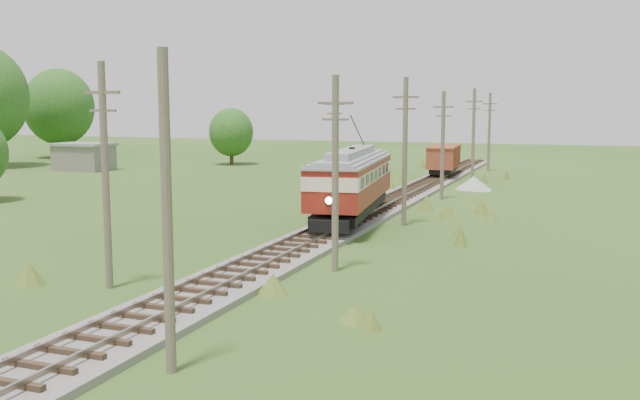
% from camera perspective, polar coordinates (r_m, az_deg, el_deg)
% --- Properties ---
extents(railbed_main, '(3.60, 96.00, 0.57)m').
position_cam_1_polar(railbed_main, '(47.69, 3.86, -1.02)').
color(railbed_main, '#605B54').
rests_on(railbed_main, ground).
extents(streetcar, '(4.89, 13.64, 6.18)m').
position_cam_1_polar(streetcar, '(44.03, 2.56, 1.72)').
color(streetcar, black).
rests_on(streetcar, ground).
extents(gondola, '(3.30, 8.36, 2.72)m').
position_cam_1_polar(gondola, '(73.16, 9.89, 3.32)').
color(gondola, black).
rests_on(gondola, ground).
extents(gravel_pile, '(3.24, 3.44, 1.18)m').
position_cam_1_polar(gravel_pile, '(63.67, 12.27, 1.31)').
color(gravel_pile, gray).
rests_on(gravel_pile, ground).
extents(utility_pole_r_1, '(0.30, 0.30, 8.80)m').
position_cam_1_polar(utility_pole_r_1, '(19.47, -12.14, -1.14)').
color(utility_pole_r_1, brown).
rests_on(utility_pole_r_1, ground).
extents(utility_pole_r_2, '(1.60, 0.30, 8.60)m').
position_cam_1_polar(utility_pole_r_2, '(31.06, 1.23, 2.26)').
color(utility_pole_r_2, brown).
rests_on(utility_pole_r_2, ground).
extents(utility_pole_r_3, '(1.60, 0.30, 9.00)m').
position_cam_1_polar(utility_pole_r_3, '(43.51, 6.81, 3.99)').
color(utility_pole_r_3, brown).
rests_on(utility_pole_r_3, ground).
extents(utility_pole_r_4, '(1.60, 0.30, 8.40)m').
position_cam_1_polar(utility_pole_r_4, '(56.25, 9.79, 4.42)').
color(utility_pole_r_4, brown).
rests_on(utility_pole_r_4, ground).
extents(utility_pole_r_5, '(1.60, 0.30, 8.90)m').
position_cam_1_polar(utility_pole_r_5, '(68.98, 12.17, 5.13)').
color(utility_pole_r_5, brown).
rests_on(utility_pole_r_5, ground).
extents(utility_pole_r_6, '(1.60, 0.30, 8.70)m').
position_cam_1_polar(utility_pole_r_6, '(81.88, 13.38, 5.38)').
color(utility_pole_r_6, brown).
rests_on(utility_pole_r_6, ground).
extents(utility_pole_l_a, '(1.60, 0.30, 9.00)m').
position_cam_1_polar(utility_pole_l_a, '(29.31, -16.79, 2.02)').
color(utility_pole_l_a, brown).
rests_on(utility_pole_l_a, ground).
extents(utility_pole_l_b, '(1.60, 0.30, 8.60)m').
position_cam_1_polar(utility_pole_l_b, '(54.34, 1.17, 4.53)').
color(utility_pole_l_b, brown).
rests_on(utility_pole_l_b, ground).
extents(tree_left_5, '(9.66, 9.66, 12.44)m').
position_cam_1_polar(tree_left_5, '(106.90, -20.15, 7.01)').
color(tree_left_5, '#38281C').
rests_on(tree_left_5, ground).
extents(tree_mid_a, '(5.46, 5.46, 7.03)m').
position_cam_1_polar(tree_mid_a, '(89.48, -7.12, 5.40)').
color(tree_mid_a, '#38281C').
rests_on(tree_mid_a, ground).
extents(shed, '(6.40, 4.40, 3.10)m').
position_cam_1_polar(shed, '(85.32, -18.37, 3.33)').
color(shed, slate).
rests_on(shed, ground).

